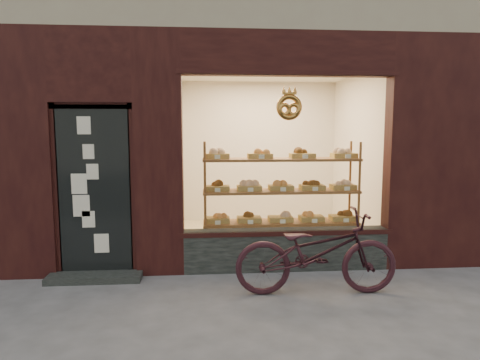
{
  "coord_description": "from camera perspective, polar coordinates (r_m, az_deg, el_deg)",
  "views": [
    {
      "loc": [
        -0.61,
        -3.37,
        1.88
      ],
      "look_at": [
        -0.17,
        2.0,
        1.23
      ],
      "focal_mm": 32.0,
      "sensor_mm": 36.0,
      "label": 1
    }
  ],
  "objects": [
    {
      "name": "display_shelf",
      "position": [
        6.1,
        5.44,
        -2.8
      ],
      "size": [
        2.2,
        0.45,
        1.7
      ],
      "color": "brown",
      "rests_on": "ground"
    },
    {
      "name": "bicycle",
      "position": [
        5.0,
        10.12,
        -9.48
      ],
      "size": [
        1.86,
        0.71,
        0.97
      ],
      "primitive_type": "imported",
      "rotation": [
        0.0,
        0.0,
        1.53
      ],
      "color": "black",
      "rests_on": "ground"
    },
    {
      "name": "ground",
      "position": [
        3.91,
        5.3,
        -21.91
      ],
      "size": [
        90.0,
        90.0,
        0.0
      ],
      "primitive_type": "plane",
      "color": "#4D4D4D"
    }
  ]
}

